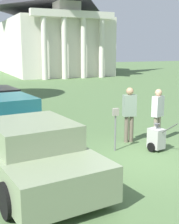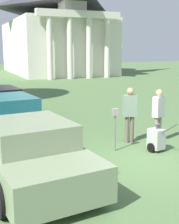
{
  "view_description": "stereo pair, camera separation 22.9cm",
  "coord_description": "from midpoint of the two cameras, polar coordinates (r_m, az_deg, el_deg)",
  "views": [
    {
      "loc": [
        -4.64,
        -6.72,
        3.01
      ],
      "look_at": [
        -0.75,
        1.93,
        1.1
      ],
      "focal_mm": 50.0,
      "sensor_mm": 36.0,
      "label": 1
    },
    {
      "loc": [
        -4.43,
        -6.82,
        3.01
      ],
      "look_at": [
        -0.75,
        1.93,
        1.1
      ],
      "focal_mm": 50.0,
      "sensor_mm": 36.0,
      "label": 2
    }
  ],
  "objects": [
    {
      "name": "person_worker",
      "position": [
        10.18,
        6.66,
        0.15
      ],
      "size": [
        0.45,
        0.28,
        1.81
      ],
      "rotation": [
        0.0,
        0.0,
        2.98
      ],
      "color": "#665B4C",
      "rests_on": "ground_plane"
    },
    {
      "name": "church",
      "position": [
        41.29,
        -7.7,
        15.17
      ],
      "size": [
        10.78,
        18.6,
        24.47
      ],
      "color": "silver",
      "rests_on": "ground_plane"
    },
    {
      "name": "person_supervisor",
      "position": [
        10.43,
        11.75,
        0.03
      ],
      "size": [
        0.47,
        0.36,
        1.75
      ],
      "rotation": [
        0.0,
        0.0,
        3.53
      ],
      "color": "gray",
      "rests_on": "ground_plane"
    },
    {
      "name": "parked_car_teal",
      "position": [
        10.48,
        -15.59,
        -1.69
      ],
      "size": [
        2.32,
        4.81,
        1.56
      ],
      "rotation": [
        0.0,
        0.0,
        0.11
      ],
      "color": "#23666B",
      "rests_on": "ground_plane"
    },
    {
      "name": "ground_plane",
      "position": [
        8.69,
        9.11,
        -9.05
      ],
      "size": [
        120.0,
        120.0,
        0.0
      ],
      "primitive_type": "plane",
      "color": "#517042"
    },
    {
      "name": "parked_car_sage",
      "position": [
        7.41,
        -11.65,
        -7.3
      ],
      "size": [
        2.47,
        4.8,
        1.44
      ],
      "rotation": [
        0.0,
        0.0,
        0.11
      ],
      "color": "gray",
      "rests_on": "ground_plane"
    },
    {
      "name": "equipment_cart",
      "position": [
        9.59,
        11.45,
        -4.73
      ],
      "size": [
        0.51,
        1.0,
        1.0
      ],
      "rotation": [
        0.0,
        0.0,
        0.19
      ],
      "color": "#B2B2AD",
      "rests_on": "ground_plane"
    },
    {
      "name": "parking_meter",
      "position": [
        9.3,
        4.07,
        -1.69
      ],
      "size": [
        0.18,
        0.09,
        1.3
      ],
      "color": "slate",
      "rests_on": "ground_plane"
    }
  ]
}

